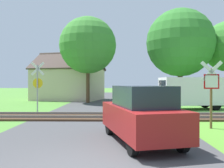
{
  "coord_description": "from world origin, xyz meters",
  "views": [
    {
      "loc": [
        0.75,
        -5.25,
        1.88
      ],
      "look_at": [
        0.5,
        9.03,
        1.8
      ],
      "focal_mm": 40.0,
      "sensor_mm": 36.0,
      "label": 1
    }
  ],
  "objects_px": {
    "crossing_sign_far": "(38,83)",
    "tree_center": "(88,45)",
    "house": "(69,83)",
    "parked_car": "(141,114)",
    "mail_truck": "(189,92)",
    "stop_sign_near": "(211,88)",
    "tree_right": "(180,43)"
  },
  "relations": [
    {
      "from": "stop_sign_near",
      "to": "mail_truck",
      "type": "height_order",
      "value": "stop_sign_near"
    },
    {
      "from": "stop_sign_near",
      "to": "tree_center",
      "type": "bearing_deg",
      "value": -55.44
    },
    {
      "from": "tree_center",
      "to": "tree_right",
      "type": "bearing_deg",
      "value": 4.26
    },
    {
      "from": "mail_truck",
      "to": "crossing_sign_far",
      "type": "bearing_deg",
      "value": 93.68
    },
    {
      "from": "stop_sign_near",
      "to": "house",
      "type": "distance_m",
      "value": 19.22
    },
    {
      "from": "tree_right",
      "to": "parked_car",
      "type": "distance_m",
      "value": 17.62
    },
    {
      "from": "crossing_sign_far",
      "to": "house",
      "type": "distance_m",
      "value": 11.49
    },
    {
      "from": "crossing_sign_far",
      "to": "tree_center",
      "type": "height_order",
      "value": "tree_center"
    },
    {
      "from": "mail_truck",
      "to": "tree_center",
      "type": "bearing_deg",
      "value": 46.66
    },
    {
      "from": "tree_center",
      "to": "mail_truck",
      "type": "height_order",
      "value": "tree_center"
    },
    {
      "from": "stop_sign_near",
      "to": "parked_car",
      "type": "distance_m",
      "value": 3.99
    },
    {
      "from": "stop_sign_near",
      "to": "house",
      "type": "bearing_deg",
      "value": -53.86
    },
    {
      "from": "stop_sign_near",
      "to": "tree_right",
      "type": "height_order",
      "value": "tree_right"
    },
    {
      "from": "stop_sign_near",
      "to": "mail_truck",
      "type": "xyz_separation_m",
      "value": [
        1.22,
        7.39,
        -0.41
      ]
    },
    {
      "from": "house",
      "to": "mail_truck",
      "type": "relative_size",
      "value": 1.58
    },
    {
      "from": "house",
      "to": "tree_center",
      "type": "xyz_separation_m",
      "value": [
        2.54,
        -3.89,
        3.53
      ]
    },
    {
      "from": "crossing_sign_far",
      "to": "tree_right",
      "type": "relative_size",
      "value": 0.36
    },
    {
      "from": "house",
      "to": "tree_center",
      "type": "height_order",
      "value": "tree_center"
    },
    {
      "from": "house",
      "to": "tree_center",
      "type": "bearing_deg",
      "value": -43.75
    },
    {
      "from": "mail_truck",
      "to": "parked_car",
      "type": "distance_m",
      "value": 10.7
    },
    {
      "from": "stop_sign_near",
      "to": "house",
      "type": "relative_size",
      "value": 0.34
    },
    {
      "from": "mail_truck",
      "to": "parked_car",
      "type": "relative_size",
      "value": 1.19
    },
    {
      "from": "tree_right",
      "to": "parked_car",
      "type": "bearing_deg",
      "value": -108.33
    },
    {
      "from": "parked_car",
      "to": "tree_center",
      "type": "bearing_deg",
      "value": 88.35
    },
    {
      "from": "house",
      "to": "mail_truck",
      "type": "height_order",
      "value": "house"
    },
    {
      "from": "crossing_sign_far",
      "to": "mail_truck",
      "type": "distance_m",
      "value": 10.28
    },
    {
      "from": "stop_sign_near",
      "to": "tree_right",
      "type": "distance_m",
      "value": 14.46
    },
    {
      "from": "house",
      "to": "parked_car",
      "type": "relative_size",
      "value": 1.88
    },
    {
      "from": "mail_truck",
      "to": "parked_car",
      "type": "xyz_separation_m",
      "value": [
        -4.33,
        -9.78,
        -0.34
      ]
    },
    {
      "from": "house",
      "to": "mail_truck",
      "type": "xyz_separation_m",
      "value": [
        10.3,
        -9.55,
        -0.6
      ]
    },
    {
      "from": "tree_center",
      "to": "parked_car",
      "type": "relative_size",
      "value": 1.88
    },
    {
      "from": "tree_center",
      "to": "house",
      "type": "bearing_deg",
      "value": 123.15
    }
  ]
}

